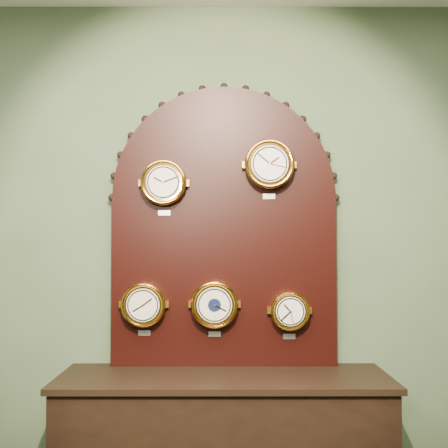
{
  "coord_description": "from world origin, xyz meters",
  "views": [
    {
      "loc": [
        -0.01,
        -0.52,
        1.48
      ],
      "look_at": [
        0.0,
        2.25,
        1.58
      ],
      "focal_mm": 44.18,
      "sensor_mm": 36.0,
      "label": 1
    }
  ],
  "objects_px": {
    "hygrometer": "(144,305)",
    "tide_clock": "(290,311)",
    "arabic_clock": "(269,165)",
    "roman_clock": "(164,183)",
    "display_board": "(224,217)",
    "barometer": "(215,304)"
  },
  "relations": [
    {
      "from": "hygrometer",
      "to": "tide_clock",
      "type": "xyz_separation_m",
      "value": [
        0.77,
        0.0,
        -0.03
      ]
    },
    {
      "from": "arabic_clock",
      "to": "tide_clock",
      "type": "height_order",
      "value": "arabic_clock"
    },
    {
      "from": "roman_clock",
      "to": "tide_clock",
      "type": "xyz_separation_m",
      "value": [
        0.67,
        0.0,
        -0.67
      ]
    },
    {
      "from": "roman_clock",
      "to": "arabic_clock",
      "type": "height_order",
      "value": "arabic_clock"
    },
    {
      "from": "hygrometer",
      "to": "tide_clock",
      "type": "distance_m",
      "value": 0.77
    },
    {
      "from": "hygrometer",
      "to": "roman_clock",
      "type": "bearing_deg",
      "value": -0.11
    },
    {
      "from": "hygrometer",
      "to": "display_board",
      "type": "bearing_deg",
      "value": 8.99
    },
    {
      "from": "barometer",
      "to": "roman_clock",
      "type": "bearing_deg",
      "value": 179.95
    },
    {
      "from": "display_board",
      "to": "roman_clock",
      "type": "height_order",
      "value": "display_board"
    },
    {
      "from": "display_board",
      "to": "tide_clock",
      "type": "bearing_deg",
      "value": -10.79
    },
    {
      "from": "hygrometer",
      "to": "barometer",
      "type": "distance_m",
      "value": 0.37
    },
    {
      "from": "roman_clock",
      "to": "hygrometer",
      "type": "relative_size",
      "value": 1.03
    },
    {
      "from": "arabic_clock",
      "to": "barometer",
      "type": "relative_size",
      "value": 1.05
    },
    {
      "from": "hygrometer",
      "to": "barometer",
      "type": "relative_size",
      "value": 0.95
    },
    {
      "from": "display_board",
      "to": "arabic_clock",
      "type": "distance_m",
      "value": 0.37
    },
    {
      "from": "roman_clock",
      "to": "barometer",
      "type": "bearing_deg",
      "value": -0.05
    },
    {
      "from": "hygrometer",
      "to": "tide_clock",
      "type": "bearing_deg",
      "value": 0.06
    },
    {
      "from": "arabic_clock",
      "to": "hygrometer",
      "type": "relative_size",
      "value": 1.1
    },
    {
      "from": "display_board",
      "to": "arabic_clock",
      "type": "height_order",
      "value": "display_board"
    },
    {
      "from": "tide_clock",
      "to": "display_board",
      "type": "bearing_deg",
      "value": 169.21
    },
    {
      "from": "barometer",
      "to": "tide_clock",
      "type": "relative_size",
      "value": 1.16
    },
    {
      "from": "barometer",
      "to": "tide_clock",
      "type": "distance_m",
      "value": 0.4
    }
  ]
}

